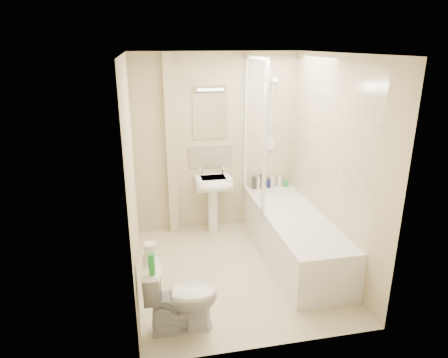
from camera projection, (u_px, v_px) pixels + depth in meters
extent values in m
plane|color=beige|center=(237.00, 270.00, 4.62)|extent=(2.50, 2.50, 0.00)
cube|color=beige|center=(216.00, 144.00, 5.39)|extent=(2.20, 0.02, 2.40)
cube|color=beige|center=(132.00, 178.00, 4.02)|extent=(0.02, 2.50, 2.40)
cube|color=beige|center=(334.00, 166.00, 4.44)|extent=(0.02, 2.50, 2.40)
cube|color=white|center=(239.00, 53.00, 3.84)|extent=(2.20, 2.50, 0.02)
cube|color=beige|center=(270.00, 126.00, 5.45)|extent=(0.70, 0.01, 1.75)
cube|color=beige|center=(327.00, 142.00, 4.55)|extent=(0.01, 2.10, 1.75)
cube|color=beige|center=(171.00, 147.00, 5.22)|extent=(0.12, 0.12, 2.40)
cube|color=beige|center=(211.00, 157.00, 5.42)|extent=(0.60, 0.02, 0.30)
cube|color=white|center=(210.00, 116.00, 5.24)|extent=(0.46, 0.01, 0.60)
cube|color=silver|center=(210.00, 88.00, 5.10)|extent=(0.42, 0.07, 0.07)
cube|color=white|center=(293.00, 235.00, 4.86)|extent=(0.70, 2.10, 0.55)
cube|color=white|center=(294.00, 219.00, 4.79)|extent=(0.56, 1.96, 0.05)
cube|color=white|center=(254.00, 131.00, 4.97)|extent=(0.01, 0.90, 1.80)
cube|color=white|center=(246.00, 125.00, 5.37)|extent=(0.04, 0.04, 1.80)
cube|color=white|center=(265.00, 139.00, 4.55)|extent=(0.04, 0.04, 1.80)
cube|color=white|center=(256.00, 58.00, 4.68)|extent=(0.04, 0.90, 0.04)
cube|color=white|center=(253.00, 197.00, 5.25)|extent=(0.04, 0.90, 0.03)
cylinder|color=white|center=(271.00, 117.00, 5.39)|extent=(0.02, 0.02, 0.90)
cylinder|color=white|center=(270.00, 149.00, 5.53)|extent=(0.05, 0.05, 0.02)
cylinder|color=white|center=(273.00, 83.00, 5.24)|extent=(0.05, 0.05, 0.02)
cylinder|color=white|center=(274.00, 81.00, 5.17)|extent=(0.08, 0.11, 0.11)
cube|color=white|center=(270.00, 144.00, 5.51)|extent=(0.10, 0.05, 0.14)
cylinder|color=white|center=(271.00, 113.00, 5.34)|extent=(0.01, 0.13, 0.84)
cylinder|color=white|center=(213.00, 209.00, 5.50)|extent=(0.14, 0.14, 0.63)
cube|color=white|center=(213.00, 182.00, 5.34)|extent=(0.47, 0.36, 0.14)
ellipsoid|color=white|center=(216.00, 187.00, 5.19)|extent=(0.47, 0.20, 0.14)
cube|color=silver|center=(213.00, 179.00, 5.33)|extent=(0.33, 0.24, 0.04)
cylinder|color=white|center=(201.00, 172.00, 5.38)|extent=(0.03, 0.03, 0.10)
cylinder|color=white|center=(223.00, 171.00, 5.44)|extent=(0.03, 0.03, 0.10)
sphere|color=white|center=(200.00, 169.00, 5.36)|extent=(0.04, 0.04, 0.04)
sphere|color=white|center=(223.00, 167.00, 5.42)|extent=(0.04, 0.04, 0.04)
cylinder|color=black|center=(254.00, 183.00, 5.59)|extent=(0.06, 0.06, 0.18)
cylinder|color=white|center=(258.00, 183.00, 5.60)|extent=(0.05, 0.05, 0.16)
cylinder|color=black|center=(261.00, 181.00, 5.60)|extent=(0.06, 0.06, 0.20)
cylinder|color=navy|center=(269.00, 183.00, 5.64)|extent=(0.05, 0.05, 0.13)
cylinder|color=beige|center=(272.00, 182.00, 5.64)|extent=(0.07, 0.07, 0.15)
cylinder|color=white|center=(280.00, 182.00, 5.66)|extent=(0.05, 0.05, 0.15)
cylinder|color=green|center=(286.00, 183.00, 5.69)|extent=(0.07, 0.07, 0.09)
imported|color=white|center=(181.00, 296.00, 3.59)|extent=(0.42, 0.68, 0.67)
cylinder|color=white|center=(149.00, 257.00, 3.49)|extent=(0.11, 0.11, 0.10)
cylinder|color=white|center=(150.00, 249.00, 3.44)|extent=(0.11, 0.11, 0.09)
cylinder|color=green|center=(152.00, 264.00, 3.29)|extent=(0.05, 0.05, 0.19)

